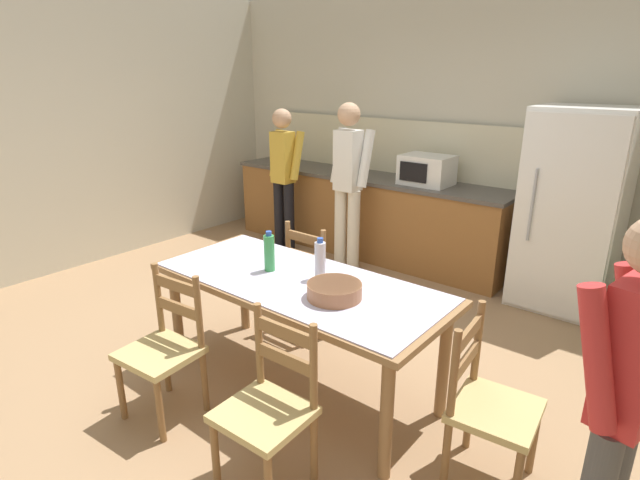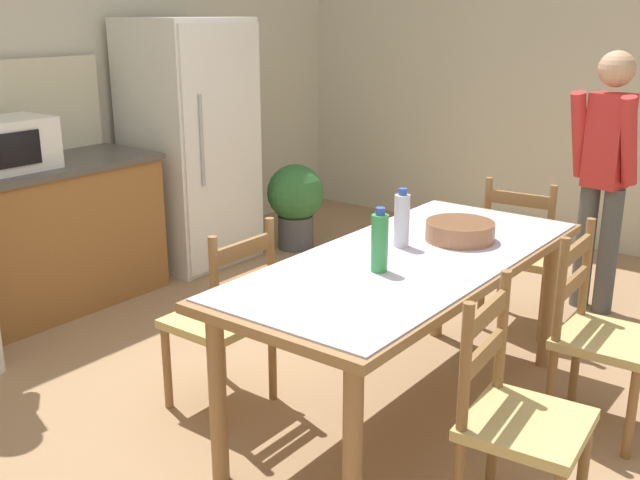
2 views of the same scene
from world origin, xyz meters
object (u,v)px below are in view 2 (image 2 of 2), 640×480
(refrigerator, at_px, (190,144))
(potted_plant, at_px, (295,200))
(dining_table, at_px, (409,274))
(microwave, at_px, (5,145))
(chair_side_near_left, at_px, (516,418))
(chair_side_near_right, at_px, (599,335))
(serving_bowl, at_px, (460,230))
(person_by_table, at_px, (605,170))
(chair_side_far_left, at_px, (224,320))
(bottle_off_centre, at_px, (402,220))
(chair_head_end, at_px, (522,256))
(bottle_near_centre, at_px, (380,242))

(refrigerator, height_order, potted_plant, refrigerator)
(dining_table, bearing_deg, microwave, 99.41)
(chair_side_near_left, bearing_deg, chair_side_near_right, -5.28)
(serving_bowl, relative_size, person_by_table, 0.20)
(microwave, height_order, chair_side_far_left, microwave)
(person_by_table, bearing_deg, refrigerator, -62.02)
(serving_bowl, bearing_deg, bottle_off_centre, 145.31)
(chair_head_end, xyz_separation_m, person_by_table, (0.55, -0.25, 0.45))
(microwave, bearing_deg, chair_side_near_right, -75.10)
(refrigerator, bearing_deg, bottle_off_centre, -111.27)
(bottle_near_centre, xyz_separation_m, chair_side_near_left, (-0.20, -0.71, -0.46))
(serving_bowl, distance_m, chair_side_near_right, 0.76)
(bottle_near_centre, height_order, bottle_off_centre, same)
(bottle_near_centre, bearing_deg, bottle_off_centre, 16.81)
(bottle_off_centre, distance_m, chair_head_end, 1.27)
(chair_side_far_left, distance_m, chair_side_near_right, 1.68)
(dining_table, height_order, potted_plant, dining_table)
(chair_head_end, bearing_deg, bottle_near_centre, 84.38)
(microwave, relative_size, bottle_off_centre, 1.85)
(person_by_table, bearing_deg, serving_bowl, 3.67)
(microwave, bearing_deg, serving_bowl, -73.44)
(microwave, distance_m, chair_head_end, 3.05)
(chair_side_near_left, bearing_deg, person_by_table, 6.19)
(refrigerator, bearing_deg, person_by_table, -73.20)
(chair_head_end, height_order, person_by_table, person_by_table)
(microwave, height_order, person_by_table, person_by_table)
(bottle_near_centre, xyz_separation_m, potted_plant, (1.92, 2.01, -0.52))
(chair_side_near_left, xyz_separation_m, chair_side_near_right, (0.88, -0.00, 0.00))
(chair_side_far_left, bearing_deg, chair_side_near_left, 89.70)
(serving_bowl, relative_size, chair_head_end, 0.35)
(bottle_near_centre, bearing_deg, refrigerator, 62.82)
(chair_side_near_right, bearing_deg, dining_table, 119.39)
(bottle_off_centre, bearing_deg, potted_plant, 50.35)
(refrigerator, xyz_separation_m, potted_plant, (0.67, -0.43, -0.49))
(microwave, height_order, chair_side_near_left, microwave)
(dining_table, relative_size, person_by_table, 1.24)
(dining_table, bearing_deg, bottle_near_centre, 179.78)
(dining_table, distance_m, chair_side_near_right, 0.87)
(refrigerator, relative_size, chair_side_near_left, 1.93)
(dining_table, xyz_separation_m, potted_plant, (1.68, 2.01, -0.31))
(bottle_near_centre, xyz_separation_m, chair_side_near_right, (0.68, -0.72, -0.46))
(microwave, xyz_separation_m, chair_side_far_left, (-0.03, -1.74, -0.62))
(bottle_off_centre, xyz_separation_m, serving_bowl, (0.24, -0.17, -0.07))
(chair_side_near_left, height_order, chair_side_far_left, same)
(refrigerator, distance_m, person_by_table, 2.82)
(bottle_near_centre, xyz_separation_m, bottle_off_centre, (0.34, 0.10, 0.00))
(bottle_off_centre, height_order, person_by_table, person_by_table)
(microwave, height_order, bottle_off_centre, microwave)
(chair_side_near_right, bearing_deg, bottle_near_centre, 131.58)
(bottle_near_centre, distance_m, chair_side_far_left, 0.87)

